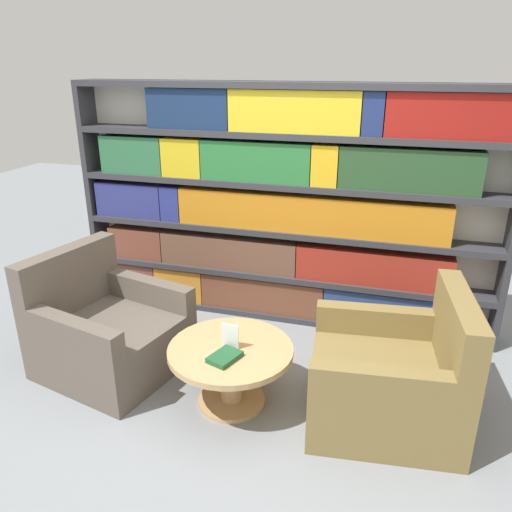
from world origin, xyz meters
TOP-DOWN VIEW (x-y plane):
  - ground_plane at (0.00, 0.00)m, footprint 14.00×14.00m
  - bookshelf at (-0.01, 1.47)m, footprint 3.60×0.30m
  - armchair_left at (-1.03, 0.29)m, footprint 1.09×1.05m
  - armchair_right at (1.01, 0.29)m, footprint 1.00×0.96m
  - coffee_table at (-0.01, 0.14)m, footprint 0.82×0.82m
  - table_sign at (-0.01, 0.14)m, footprint 0.11×0.06m
  - stray_book at (-0.00, 0.00)m, footprint 0.20×0.24m

SIDE VIEW (x-z plane):
  - ground_plane at x=0.00m, z-range 0.00..0.00m
  - armchair_left at x=-1.03m, z-range -0.15..0.73m
  - armchair_right at x=1.01m, z-range -0.15..0.73m
  - coffee_table at x=-0.01m, z-range 0.09..0.52m
  - stray_book at x=0.00m, z-range 0.43..0.46m
  - table_sign at x=-0.01m, z-range 0.41..0.58m
  - bookshelf at x=-0.01m, z-range -0.01..2.00m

